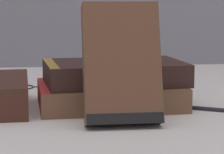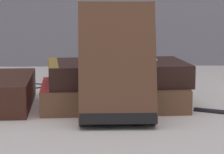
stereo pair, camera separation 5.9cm
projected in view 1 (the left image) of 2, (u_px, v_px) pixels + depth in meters
The scene contains 6 objects.
ground_plane at pixel (88, 110), 0.69m from camera, with size 3.00×3.00×0.00m, color white.
book_flat_bottom at pixel (106, 95), 0.71m from camera, with size 0.19×0.14×0.03m.
book_flat_top at pixel (111, 73), 0.71m from camera, with size 0.19×0.13×0.03m.
book_leaning_front at pixel (122, 68), 0.60m from camera, with size 0.09×0.07×0.14m.
pocket_watch at pixel (133, 60), 0.70m from camera, with size 0.06×0.06×0.01m.
reading_glasses at pixel (37, 86), 0.86m from camera, with size 0.11×0.05×0.00m.
Camera 1 is at (-0.06, -0.67, 0.14)m, focal length 85.00 mm.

